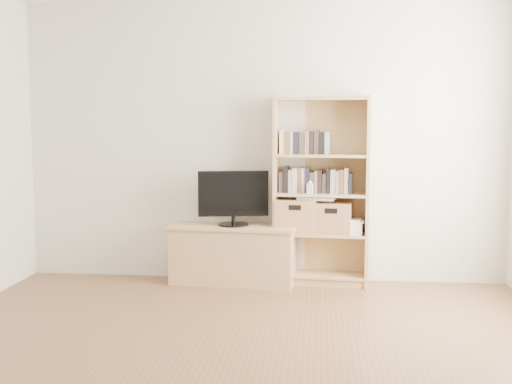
# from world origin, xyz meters

# --- Properties ---
(floor) EXTENTS (4.50, 5.00, 0.01)m
(floor) POSITION_xyz_m (0.00, 0.00, 0.00)
(floor) COLOR brown
(floor) RESTS_ON ground
(back_wall) EXTENTS (4.50, 0.02, 2.60)m
(back_wall) POSITION_xyz_m (0.00, 2.50, 1.30)
(back_wall) COLOR silver
(back_wall) RESTS_ON floor
(tv_stand) EXTENTS (1.16, 0.53, 0.51)m
(tv_stand) POSITION_xyz_m (-0.25, 2.29, 0.26)
(tv_stand) COLOR tan
(tv_stand) RESTS_ON floor
(bookshelf) EXTENTS (0.88, 0.37, 1.72)m
(bookshelf) POSITION_xyz_m (0.55, 2.35, 0.86)
(bookshelf) COLOR tan
(bookshelf) RESTS_ON floor
(television) EXTENTS (0.64, 0.17, 0.50)m
(television) POSITION_xyz_m (-0.25, 2.29, 0.79)
(television) COLOR black
(television) RESTS_ON tv_stand
(books_row_mid) EXTENTS (0.84, 0.18, 0.22)m
(books_row_mid) POSITION_xyz_m (0.55, 2.37, 0.95)
(books_row_mid) COLOR #3B3330
(books_row_mid) RESTS_ON bookshelf
(books_row_upper) EXTENTS (0.41, 0.19, 0.21)m
(books_row_upper) POSITION_xyz_m (0.36, 2.38, 1.30)
(books_row_upper) COLOR #3B3330
(books_row_upper) RESTS_ON bookshelf
(baby_monitor) EXTENTS (0.06, 0.04, 0.10)m
(baby_monitor) POSITION_xyz_m (0.45, 2.26, 0.89)
(baby_monitor) COLOR white
(baby_monitor) RESTS_ON bookshelf
(basket_left) EXTENTS (0.38, 0.32, 0.30)m
(basket_left) POSITION_xyz_m (0.32, 2.36, 0.63)
(basket_left) COLOR #9B6A46
(basket_left) RESTS_ON bookshelf
(basket_right) EXTENTS (0.37, 0.32, 0.28)m
(basket_right) POSITION_xyz_m (0.65, 2.33, 0.62)
(basket_right) COLOR #9B6A46
(basket_right) RESTS_ON bookshelf
(laptop) EXTENTS (0.37, 0.29, 0.03)m
(laptop) POSITION_xyz_m (0.51, 2.34, 0.80)
(laptop) COLOR white
(laptop) RESTS_ON basket_left
(magazine_stack) EXTENTS (0.20, 0.26, 0.11)m
(magazine_stack) POSITION_xyz_m (0.84, 2.32, 0.53)
(magazine_stack) COLOR silver
(magazine_stack) RESTS_ON bookshelf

